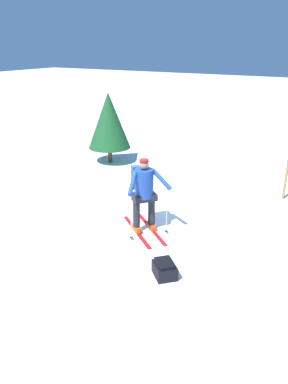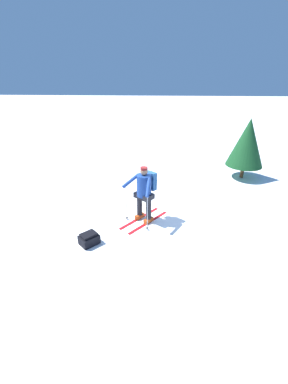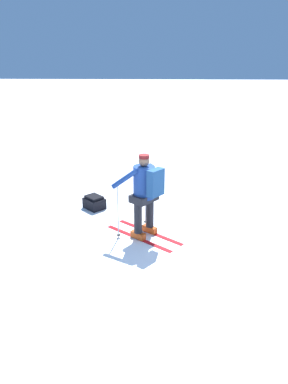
# 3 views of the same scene
# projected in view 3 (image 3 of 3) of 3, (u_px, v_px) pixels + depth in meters

# --- Properties ---
(ground_plane) EXTENTS (80.00, 80.00, 0.00)m
(ground_plane) POSITION_uv_depth(u_px,v_px,m) (172.00, 247.00, 6.77)
(ground_plane) COLOR white
(skier) EXTENTS (1.32, 1.50, 1.60)m
(skier) POSITION_uv_depth(u_px,v_px,m) (145.00, 190.00, 6.86)
(skier) COLOR red
(skier) RESTS_ON ground_plane
(dropped_backpack) EXTENTS (0.56, 0.56, 0.29)m
(dropped_backpack) POSITION_uv_depth(u_px,v_px,m) (94.00, 202.00, 8.39)
(dropped_backpack) COLOR black
(dropped_backpack) RESTS_ON ground_plane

